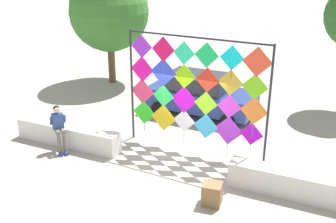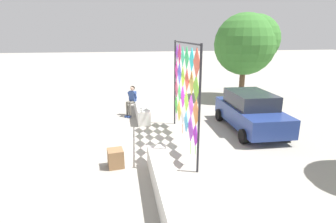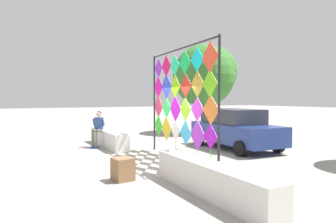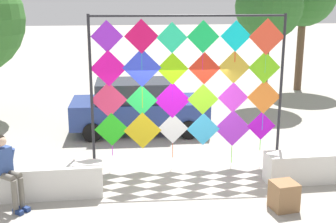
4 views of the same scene
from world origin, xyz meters
The scene contains 8 objects.
ground centered at (0.00, 0.00, 0.00)m, with size 120.00×120.00×0.00m, color #9E998E.
plaza_ledge_left centered at (-3.83, -0.33, 0.35)m, with size 3.89×0.57×0.71m, color silver.
plaza_ledge_right centered at (3.83, -0.33, 0.35)m, with size 3.89×0.57×0.71m, color silver.
kite_display_rack centered at (0.22, 0.99, 2.22)m, with size 4.75×0.33×3.84m.
seated_vendor centered at (-3.77, -0.81, 0.92)m, with size 0.74×0.71×1.55m.
parked_car centered at (-0.75, 4.23, 0.84)m, with size 4.35×2.20×1.66m.
cardboard_box_small centered at (1.78, -1.60, 0.29)m, with size 0.49×0.48×0.58m, color olive.
tree_far_right centered at (-6.31, 6.65, 3.54)m, with size 3.80×4.10×5.40m.
Camera 3 is at (9.17, -4.16, 2.12)m, focal length 32.40 mm.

